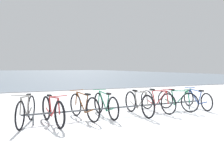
# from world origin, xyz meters

# --- Properties ---
(ground) EXTENTS (80.00, 132.00, 0.08)m
(ground) POSITION_xyz_m (0.00, 53.90, -0.04)
(ground) COLOR white
(bike_rack) EXTENTS (5.88, 0.19, 0.31)m
(bike_rack) POSITION_xyz_m (0.49, 1.91, 0.27)
(bike_rack) COLOR #4C5156
(bike_rack) RESTS_ON ground
(bicycle_0) EXTENTS (0.60, 1.66, 0.84)m
(bicycle_0) POSITION_xyz_m (-2.32, 1.95, 0.38)
(bicycle_0) COLOR black
(bicycle_0) RESTS_ON ground
(bicycle_1) EXTENTS (0.53, 1.73, 0.81)m
(bicycle_1) POSITION_xyz_m (-1.67, 1.76, 0.36)
(bicycle_1) COLOR black
(bicycle_1) RESTS_ON ground
(bicycle_2) EXTENTS (0.58, 1.66, 0.82)m
(bicycle_2) POSITION_xyz_m (-0.76, 2.00, 0.37)
(bicycle_2) COLOR black
(bicycle_2) RESTS_ON ground
(bicycle_3) EXTENTS (0.46, 1.76, 0.80)m
(bicycle_3) POSITION_xyz_m (-0.07, 2.04, 0.36)
(bicycle_3) COLOR black
(bicycle_3) RESTS_ON ground
(bicycle_4) EXTENTS (0.46, 1.74, 0.82)m
(bicycle_4) POSITION_xyz_m (1.00, 1.87, 0.37)
(bicycle_4) COLOR black
(bicycle_4) RESTS_ON ground
(bicycle_5) EXTENTS (0.46, 1.75, 0.81)m
(bicycle_5) POSITION_xyz_m (1.83, 2.08, 0.37)
(bicycle_5) COLOR black
(bicycle_5) RESTS_ON ground
(bicycle_6) EXTENTS (0.63, 1.56, 0.78)m
(bicycle_6) POSITION_xyz_m (2.61, 2.01, 0.35)
(bicycle_6) COLOR black
(bicycle_6) RESTS_ON ground
(bicycle_7) EXTENTS (0.46, 1.68, 0.74)m
(bicycle_7) POSITION_xyz_m (3.54, 2.03, 0.34)
(bicycle_7) COLOR black
(bicycle_7) RESTS_ON ground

